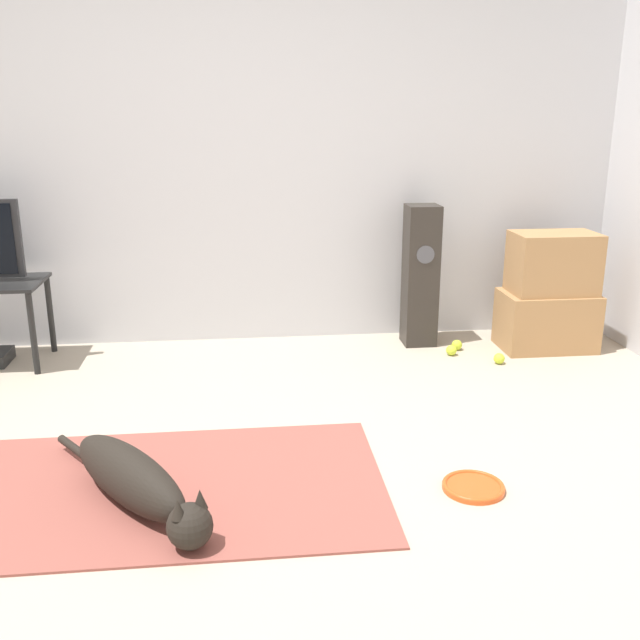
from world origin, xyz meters
TOP-DOWN VIEW (x-y plane):
  - ground_plane at (0.00, 0.00)m, footprint 12.00×12.00m
  - wall_back at (0.00, 2.10)m, footprint 8.00×0.06m
  - area_rug at (-0.27, 0.12)m, footprint 1.91×1.03m
  - dog at (-0.29, -0.02)m, footprint 0.72×0.92m
  - frisbee at (1.03, -0.02)m, footprint 0.25×0.25m
  - cardboard_box_lower at (2.05, 1.66)m, footprint 0.58×0.36m
  - cardboard_box_upper at (2.06, 1.66)m, footprint 0.51×0.32m
  - floor_speaker at (1.27, 1.84)m, footprint 0.20×0.21m
  - tennis_ball_by_boxes at (1.65, 1.40)m, footprint 0.07×0.07m
  - tennis_ball_near_speaker at (1.48, 1.68)m, footprint 0.07×0.07m
  - tennis_ball_loose_on_carpet at (1.41, 1.58)m, footprint 0.07×0.07m

SIDE VIEW (x-z plane):
  - ground_plane at x=0.00m, z-range 0.00..0.00m
  - area_rug at x=-0.27m, z-range 0.00..0.01m
  - frisbee at x=1.03m, z-range 0.00..0.03m
  - tennis_ball_by_boxes at x=1.65m, z-range 0.00..0.07m
  - tennis_ball_near_speaker at x=1.48m, z-range 0.00..0.07m
  - tennis_ball_loose_on_carpet at x=1.41m, z-range 0.00..0.07m
  - dog at x=-0.29m, z-range 0.01..0.23m
  - cardboard_box_lower at x=2.05m, z-range 0.00..0.36m
  - floor_speaker at x=1.27m, z-range 0.00..0.90m
  - cardboard_box_upper at x=2.06m, z-range 0.36..0.74m
  - wall_back at x=0.00m, z-range 0.00..2.55m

